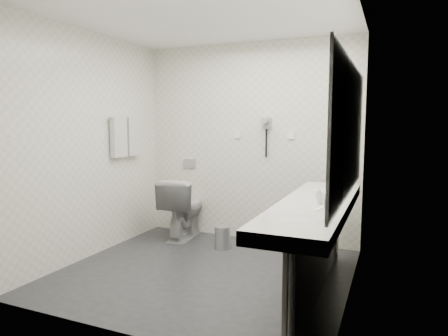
% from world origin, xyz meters
% --- Properties ---
extents(floor, '(2.80, 2.80, 0.00)m').
position_xyz_m(floor, '(0.00, 0.00, 0.00)').
color(floor, '#292A2E').
rests_on(floor, ground).
extents(ceiling, '(2.80, 2.80, 0.00)m').
position_xyz_m(ceiling, '(0.00, 0.00, 2.50)').
color(ceiling, white).
rests_on(ceiling, wall_back).
extents(wall_back, '(2.80, 0.00, 2.80)m').
position_xyz_m(wall_back, '(0.00, 1.30, 1.25)').
color(wall_back, white).
rests_on(wall_back, floor).
extents(wall_front, '(2.80, 0.00, 2.80)m').
position_xyz_m(wall_front, '(0.00, -1.30, 1.25)').
color(wall_front, white).
rests_on(wall_front, floor).
extents(wall_left, '(0.00, 2.60, 2.60)m').
position_xyz_m(wall_left, '(-1.40, 0.00, 1.25)').
color(wall_left, white).
rests_on(wall_left, floor).
extents(wall_right, '(0.00, 2.60, 2.60)m').
position_xyz_m(wall_right, '(1.40, 0.00, 1.25)').
color(wall_right, white).
rests_on(wall_right, floor).
extents(vanity_counter, '(0.55, 2.20, 0.10)m').
position_xyz_m(vanity_counter, '(1.12, -0.20, 0.80)').
color(vanity_counter, white).
rests_on(vanity_counter, floor).
extents(vanity_panel, '(0.03, 2.15, 0.75)m').
position_xyz_m(vanity_panel, '(1.15, -0.20, 0.38)').
color(vanity_panel, gray).
rests_on(vanity_panel, floor).
extents(vanity_post_near, '(0.06, 0.06, 0.75)m').
position_xyz_m(vanity_post_near, '(1.18, -1.24, 0.38)').
color(vanity_post_near, silver).
rests_on(vanity_post_near, floor).
extents(vanity_post_far, '(0.06, 0.06, 0.75)m').
position_xyz_m(vanity_post_far, '(1.18, 0.84, 0.38)').
color(vanity_post_far, silver).
rests_on(vanity_post_far, floor).
extents(mirror, '(0.02, 2.20, 1.05)m').
position_xyz_m(mirror, '(1.39, -0.20, 1.45)').
color(mirror, '#B2BCC6').
rests_on(mirror, wall_right).
extents(basin_near, '(0.40, 0.31, 0.05)m').
position_xyz_m(basin_near, '(1.12, -0.85, 0.83)').
color(basin_near, white).
rests_on(basin_near, vanity_counter).
extents(basin_far, '(0.40, 0.31, 0.05)m').
position_xyz_m(basin_far, '(1.12, 0.45, 0.83)').
color(basin_far, white).
rests_on(basin_far, vanity_counter).
extents(faucet_near, '(0.04, 0.04, 0.15)m').
position_xyz_m(faucet_near, '(1.32, -0.85, 0.92)').
color(faucet_near, silver).
rests_on(faucet_near, vanity_counter).
extents(faucet_far, '(0.04, 0.04, 0.15)m').
position_xyz_m(faucet_far, '(1.32, 0.45, 0.92)').
color(faucet_far, silver).
rests_on(faucet_far, vanity_counter).
extents(soap_bottle_a, '(0.06, 0.06, 0.09)m').
position_xyz_m(soap_bottle_a, '(1.13, -0.07, 0.90)').
color(soap_bottle_a, beige).
rests_on(soap_bottle_a, vanity_counter).
extents(soap_bottle_b, '(0.11, 0.11, 0.10)m').
position_xyz_m(soap_bottle_b, '(1.21, -0.10, 0.90)').
color(soap_bottle_b, beige).
rests_on(soap_bottle_b, vanity_counter).
extents(soap_bottle_c, '(0.05, 0.05, 0.12)m').
position_xyz_m(soap_bottle_c, '(1.18, -0.29, 0.91)').
color(soap_bottle_c, beige).
rests_on(soap_bottle_c, vanity_counter).
extents(glass_left, '(0.06, 0.06, 0.11)m').
position_xyz_m(glass_left, '(1.24, 0.06, 0.90)').
color(glass_left, silver).
rests_on(glass_left, vanity_counter).
extents(glass_right, '(0.07, 0.07, 0.12)m').
position_xyz_m(glass_right, '(1.29, 0.18, 0.91)').
color(glass_right, silver).
rests_on(glass_right, vanity_counter).
extents(toilet, '(0.53, 0.83, 0.79)m').
position_xyz_m(toilet, '(-0.79, 0.99, 0.40)').
color(toilet, white).
rests_on(toilet, floor).
extents(flush_plate, '(0.18, 0.02, 0.12)m').
position_xyz_m(flush_plate, '(-0.85, 1.29, 0.95)').
color(flush_plate, '#B2B5BA').
rests_on(flush_plate, wall_back).
extents(pedal_bin, '(0.23, 0.23, 0.26)m').
position_xyz_m(pedal_bin, '(-0.13, 0.75, 0.13)').
color(pedal_bin, '#B2B5BA').
rests_on(pedal_bin, floor).
extents(bin_lid, '(0.18, 0.18, 0.02)m').
position_xyz_m(bin_lid, '(-0.13, 0.75, 0.27)').
color(bin_lid, '#B2B5BA').
rests_on(bin_lid, pedal_bin).
extents(towel_rail, '(0.02, 0.62, 0.02)m').
position_xyz_m(towel_rail, '(-1.35, 0.55, 1.55)').
color(towel_rail, silver).
rests_on(towel_rail, wall_left).
extents(towel_near, '(0.07, 0.24, 0.48)m').
position_xyz_m(towel_near, '(-1.34, 0.41, 1.33)').
color(towel_near, silver).
rests_on(towel_near, towel_rail).
extents(towel_far, '(0.07, 0.24, 0.48)m').
position_xyz_m(towel_far, '(-1.34, 0.69, 1.33)').
color(towel_far, silver).
rests_on(towel_far, towel_rail).
extents(dryer_cradle, '(0.10, 0.04, 0.14)m').
position_xyz_m(dryer_cradle, '(0.25, 1.27, 1.50)').
color(dryer_cradle, gray).
rests_on(dryer_cradle, wall_back).
extents(dryer_barrel, '(0.08, 0.14, 0.08)m').
position_xyz_m(dryer_barrel, '(0.25, 1.20, 1.53)').
color(dryer_barrel, gray).
rests_on(dryer_barrel, dryer_cradle).
extents(dryer_cord, '(0.02, 0.02, 0.35)m').
position_xyz_m(dryer_cord, '(0.25, 1.26, 1.25)').
color(dryer_cord, black).
rests_on(dryer_cord, dryer_cradle).
extents(switch_plate_a, '(0.09, 0.02, 0.09)m').
position_xyz_m(switch_plate_a, '(-0.15, 1.29, 1.35)').
color(switch_plate_a, white).
rests_on(switch_plate_a, wall_back).
extents(switch_plate_b, '(0.09, 0.02, 0.09)m').
position_xyz_m(switch_plate_b, '(0.55, 1.29, 1.35)').
color(switch_plate_b, white).
rests_on(switch_plate_b, wall_back).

